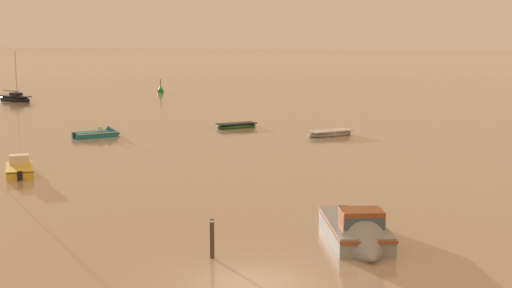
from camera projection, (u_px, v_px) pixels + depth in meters
The scene contains 9 objects.
ground_plane at pixel (253, 284), 25.57m from camera, with size 800.00×800.00×0.00m, color tan.
motorboat_moored_0 at pixel (20, 169), 46.07m from camera, with size 4.05×4.54×1.73m.
rowboat_moored_1 at pixel (237, 126), 68.38m from camera, with size 3.83×4.02×0.65m.
motorboat_moored_1 at pixel (101, 135), 62.43m from camera, with size 3.73×4.22×1.44m.
rowboat_moored_3 at pixel (330, 134), 63.00m from camera, with size 4.10×4.43×0.71m.
motorboat_moored_2 at pixel (359, 238), 30.06m from camera, with size 4.66×6.89×2.48m.
sailboat_moored_1 at pixel (15, 99), 96.23m from camera, with size 6.60×3.79×7.06m.
channel_buoy at pixel (161, 90), 109.32m from camera, with size 0.90×0.90×2.30m.
mooring_post_left at pixel (212, 240), 28.39m from camera, with size 0.22×0.22×1.77m.
Camera 1 is at (8.39, -23.03, 8.83)m, focal length 50.06 mm.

